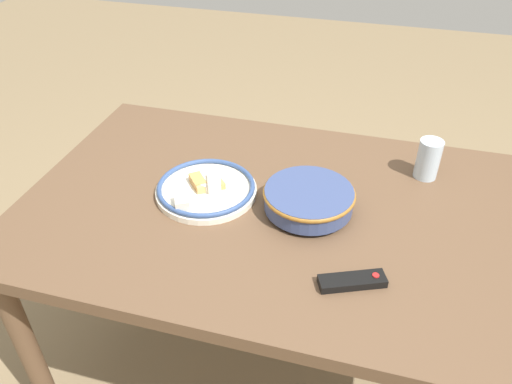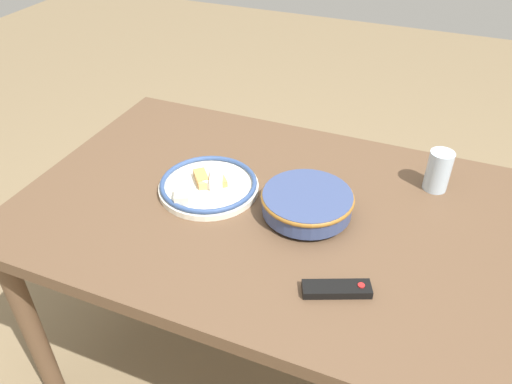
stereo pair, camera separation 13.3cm
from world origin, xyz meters
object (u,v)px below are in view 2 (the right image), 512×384
(food_plate, at_px, (208,186))
(noodle_bowl, at_px, (307,202))
(tv_remote, at_px, (337,289))
(drinking_glass, at_px, (438,171))

(food_plate, bearing_deg, noodle_bowl, -178.82)
(tv_remote, relative_size, drinking_glass, 1.32)
(noodle_bowl, xyz_separation_m, food_plate, (0.30, 0.01, -0.02))
(noodle_bowl, relative_size, drinking_glass, 2.05)
(food_plate, xyz_separation_m, tv_remote, (-0.44, 0.24, -0.01))
(noodle_bowl, relative_size, tv_remote, 1.55)
(food_plate, height_order, drinking_glass, drinking_glass)
(noodle_bowl, height_order, drinking_glass, drinking_glass)
(tv_remote, bearing_deg, food_plate, -141.15)
(tv_remote, bearing_deg, noodle_bowl, -171.61)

